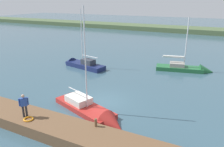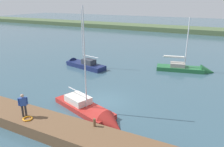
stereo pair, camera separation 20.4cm
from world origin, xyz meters
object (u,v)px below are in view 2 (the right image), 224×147
Objects in this scene: mooring_post_near at (94,122)px; sailboat_mid_channel at (92,113)px; sailboat_outer_mooring at (81,65)px; sailboat_far_right at (189,70)px; life_ring_buoy at (28,119)px; person_on_dock at (23,104)px.

sailboat_mid_channel reaches higher than mooring_post_near.
sailboat_outer_mooring is 1.11× the size of sailboat_far_right.
sailboat_outer_mooring is at bearing 147.52° from sailboat_mid_channel.
person_on_dock reaches higher than life_ring_buoy.
person_on_dock is at bearing -126.60° from sailboat_far_right.
sailboat_outer_mooring is at bearing -29.53° from person_on_dock.
life_ring_buoy is 0.08× the size of sailboat_outer_mooring.
sailboat_outer_mooring is (9.82, -12.57, -0.89)m from mooring_post_near.
sailboat_outer_mooring is 13.04m from sailboat_mid_channel.
sailboat_far_right reaches higher than mooring_post_near.
life_ring_buoy is at bearing 16.66° from mooring_post_near.
mooring_post_near is 0.07× the size of sailboat_outer_mooring.
sailboat_mid_channel is (4.77, 14.51, -0.08)m from sailboat_far_right.
life_ring_buoy is at bearing -125.00° from sailboat_far_right.
sailboat_mid_channel is at bearing -54.44° from mooring_post_near.
life_ring_buoy is 1.04m from person_on_dock.
sailboat_far_right is 0.82× the size of sailboat_mid_channel.
mooring_post_near is 15.97m from sailboat_outer_mooring.
mooring_post_near is 0.32× the size of person_on_dock.
sailboat_far_right reaches higher than life_ring_buoy.
sailboat_outer_mooring is (5.42, -13.89, -0.67)m from life_ring_buoy.
mooring_post_near is at bearing -163.34° from life_ring_buoy.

